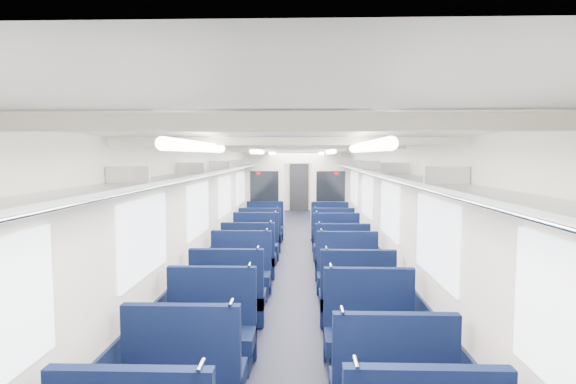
{
  "coord_description": "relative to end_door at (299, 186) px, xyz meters",
  "views": [
    {
      "loc": [
        0.13,
        -9.52,
        2.2
      ],
      "look_at": [
        -0.23,
        2.04,
        1.29
      ],
      "focal_mm": 28.74,
      "sensor_mm": 36.0,
      "label": 1
    }
  ],
  "objects": [
    {
      "name": "floor",
      "position": [
        0.0,
        -8.94,
        -1.0
      ],
      "size": [
        2.8,
        18.0,
        0.01
      ],
      "primitive_type": "cube",
      "color": "black",
      "rests_on": "ground"
    },
    {
      "name": "ceiling",
      "position": [
        0.0,
        -8.94,
        1.35
      ],
      "size": [
        2.8,
        18.0,
        0.01
      ],
      "primitive_type": "cube",
      "color": "silver",
      "rests_on": "wall_left"
    },
    {
      "name": "wall_left",
      "position": [
        -1.4,
        -8.94,
        0.18
      ],
      "size": [
        0.02,
        18.0,
        2.35
      ],
      "primitive_type": "cube",
      "color": "beige",
      "rests_on": "floor"
    },
    {
      "name": "dado_left",
      "position": [
        -1.39,
        -8.94,
        -0.65
      ],
      "size": [
        0.03,
        17.9,
        0.7
      ],
      "primitive_type": "cube",
      "color": "black",
      "rests_on": "floor"
    },
    {
      "name": "wall_right",
      "position": [
        1.4,
        -8.94,
        0.18
      ],
      "size": [
        0.02,
        18.0,
        2.35
      ],
      "primitive_type": "cube",
      "color": "beige",
      "rests_on": "floor"
    },
    {
      "name": "dado_right",
      "position": [
        1.39,
        -8.94,
        -0.65
      ],
      "size": [
        0.03,
        17.9,
        0.7
      ],
      "primitive_type": "cube",
      "color": "black",
      "rests_on": "floor"
    },
    {
      "name": "wall_far",
      "position": [
        0.0,
        0.06,
        0.18
      ],
      "size": [
        2.8,
        0.02,
        2.35
      ],
      "primitive_type": "cube",
      "color": "beige",
      "rests_on": "floor"
    },
    {
      "name": "luggage_rack_left",
      "position": [
        -1.21,
        -8.94,
        0.97
      ],
      "size": [
        0.36,
        17.4,
        0.18
      ],
      "color": "#B2B5BA",
      "rests_on": "wall_left"
    },
    {
      "name": "luggage_rack_right",
      "position": [
        1.21,
        -8.94,
        0.97
      ],
      "size": [
        0.36,
        17.4,
        0.18
      ],
      "color": "#B2B5BA",
      "rests_on": "wall_right"
    },
    {
      "name": "windows",
      "position": [
        0.0,
        -9.4,
        0.42
      ],
      "size": [
        2.78,
        15.6,
        0.75
      ],
      "color": "white",
      "rests_on": "wall_left"
    },
    {
      "name": "ceiling_fittings",
      "position": [
        0.0,
        -9.2,
        1.29
      ],
      "size": [
        2.7,
        16.06,
        0.11
      ],
      "color": "beige",
      "rests_on": "ceiling"
    },
    {
      "name": "end_door",
      "position": [
        0.0,
        0.0,
        0.0
      ],
      "size": [
        0.75,
        0.06,
        2.0
      ],
      "primitive_type": "cube",
      "color": "black",
      "rests_on": "floor"
    },
    {
      "name": "bulkhead",
      "position": [
        -0.0,
        -6.31,
        0.23
      ],
      "size": [
        2.8,
        0.1,
        2.35
      ],
      "color": "beige",
      "rests_on": "floor"
    },
    {
      "name": "seat_4",
      "position": [
        -0.83,
        -14.8,
        -0.67
      ],
      "size": [
        0.95,
        0.52,
        1.06
      ],
      "color": "#0B1436",
      "rests_on": "floor"
    },
    {
      "name": "seat_6",
      "position": [
        -0.83,
        -13.81,
        -0.67
      ],
      "size": [
        0.95,
        0.52,
        1.06
      ],
      "color": "#0B1436",
      "rests_on": "floor"
    },
    {
      "name": "seat_7",
      "position": [
        0.83,
        -13.82,
        -0.67
      ],
      "size": [
        0.95,
        0.52,
        1.06
      ],
      "color": "#0B1436",
      "rests_on": "floor"
    },
    {
      "name": "seat_8",
      "position": [
        -0.83,
        -12.62,
        -0.67
      ],
      "size": [
        0.95,
        0.52,
        1.06
      ],
      "color": "#0B1436",
      "rests_on": "floor"
    },
    {
      "name": "seat_9",
      "position": [
        0.83,
        -12.63,
        -0.67
      ],
      "size": [
        0.95,
        0.52,
        1.06
      ],
      "color": "#0B1436",
      "rests_on": "floor"
    },
    {
      "name": "seat_10",
      "position": [
        -0.83,
        -11.46,
        -0.67
      ],
      "size": [
        0.95,
        0.52,
        1.06
      ],
      "color": "#0B1436",
      "rests_on": "floor"
    },
    {
      "name": "seat_11",
      "position": [
        0.83,
        -11.49,
        -0.67
      ],
      "size": [
        0.95,
        0.52,
        1.06
      ],
      "color": "#0B1436",
      "rests_on": "floor"
    },
    {
      "name": "seat_12",
      "position": [
        -0.83,
        -10.33,
        -0.67
      ],
      "size": [
        0.95,
        0.52,
        1.06
      ],
      "color": "#0B1436",
      "rests_on": "floor"
    },
    {
      "name": "seat_13",
      "position": [
        0.83,
        -10.41,
        -0.67
      ],
      "size": [
        0.95,
        0.52,
        1.06
      ],
      "color": "#0B1436",
      "rests_on": "floor"
    },
    {
      "name": "seat_14",
      "position": [
        -0.83,
        -9.13,
        -0.67
      ],
      "size": [
        0.95,
        0.52,
        1.06
      ],
      "color": "#0B1436",
      "rests_on": "floor"
    },
    {
      "name": "seat_15",
      "position": [
        0.83,
        -9.18,
        -0.67
      ],
      "size": [
        0.95,
        0.52,
        1.06
      ],
      "color": "#0B1436",
      "rests_on": "floor"
    },
    {
      "name": "seat_16",
      "position": [
        -0.83,
        -8.07,
        -0.67
      ],
      "size": [
        0.95,
        0.52,
        1.06
      ],
      "color": "#0B1436",
      "rests_on": "floor"
    },
    {
      "name": "seat_17",
      "position": [
        0.83,
        -8.0,
        -0.67
      ],
      "size": [
        0.95,
        0.52,
        1.06
      ],
      "color": "#0B1436",
      "rests_on": "floor"
    },
    {
      "name": "seat_18",
      "position": [
        -0.83,
        -6.79,
        -0.67
      ],
      "size": [
        0.95,
        0.52,
        1.06
      ],
      "color": "#0B1436",
      "rests_on": "floor"
    },
    {
      "name": "seat_19",
      "position": [
        0.83,
        -6.92,
        -0.67
      ],
      "size": [
        0.95,
        0.52,
        1.06
      ],
      "color": "#0B1436",
      "rests_on": "floor"
    }
  ]
}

